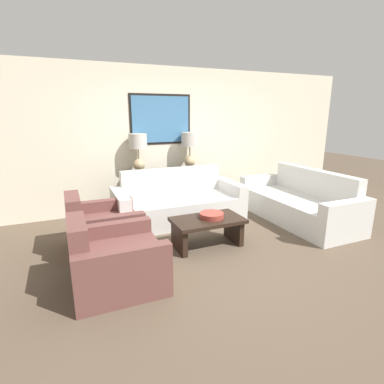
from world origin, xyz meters
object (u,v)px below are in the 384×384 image
object	(u,v)px
armchair_near_back_wall	(102,229)
armchair_near_camera	(115,262)
table_lamp_left	(138,148)
table_lamp_right	(190,146)
coffee_table	(208,226)
couch_by_back_wall	(178,204)
decorative_bowl	(212,215)
console_table	(166,190)
couch_by_side	(299,204)

from	to	relation	value
armchair_near_back_wall	armchair_near_camera	xyz separation A→B (m)	(0.00, -1.01, 0.00)
table_lamp_left	armchair_near_back_wall	size ratio (longest dim) A/B	0.74
table_lamp_right	coffee_table	distance (m)	2.11
armchair_near_back_wall	couch_by_back_wall	bearing A→B (deg)	25.72
coffee_table	armchair_near_camera	bearing A→B (deg)	-159.66
table_lamp_right	couch_by_back_wall	distance (m)	1.25
table_lamp_right	coffee_table	bearing A→B (deg)	-105.51
table_lamp_left	table_lamp_right	world-z (taller)	same
table_lamp_right	table_lamp_left	bearing A→B (deg)	180.00
couch_by_back_wall	armchair_near_camera	world-z (taller)	couch_by_back_wall
table_lamp_right	decorative_bowl	distance (m)	2.02
couch_by_back_wall	decorative_bowl	xyz separation A→B (m)	(0.06, -1.15, 0.15)
coffee_table	decorative_bowl	xyz separation A→B (m)	(0.07, 0.01, 0.15)
table_lamp_left	table_lamp_right	distance (m)	1.00
coffee_table	decorative_bowl	size ratio (longest dim) A/B	2.89
console_table	table_lamp_left	world-z (taller)	table_lamp_left
console_table	armchair_near_camera	xyz separation A→B (m)	(-1.36, -2.33, -0.11)
console_table	armchair_near_back_wall	bearing A→B (deg)	-135.81
table_lamp_left	decorative_bowl	xyz separation A→B (m)	(0.56, -1.81, -0.77)
table_lamp_right	armchair_near_back_wall	xyz separation A→B (m)	(-1.86, -1.32, -0.94)
decorative_bowl	armchair_near_back_wall	xyz separation A→B (m)	(-1.42, 0.49, -0.17)
table_lamp_right	armchair_near_back_wall	world-z (taller)	table_lamp_right
table_lamp_left	armchair_near_camera	size ratio (longest dim) A/B	0.74
armchair_near_camera	table_lamp_left	bearing A→B (deg)	69.74
couch_by_side	armchair_near_back_wall	xyz separation A→B (m)	(-3.29, 0.17, -0.01)
decorative_bowl	armchair_near_camera	size ratio (longest dim) A/B	0.36
table_lamp_left	coffee_table	world-z (taller)	table_lamp_left
coffee_table	armchair_near_camera	world-z (taller)	armchair_near_camera
couch_by_side	decorative_bowl	size ratio (longest dim) A/B	6.42
table_lamp_left	armchair_near_camera	bearing A→B (deg)	-110.26
console_table	coffee_table	world-z (taller)	console_table
couch_by_back_wall	console_table	bearing A→B (deg)	90.00
coffee_table	couch_by_side	bearing A→B (deg)	9.90
couch_by_back_wall	couch_by_side	world-z (taller)	same
couch_by_back_wall	armchair_near_back_wall	distance (m)	1.51
table_lamp_left	coffee_table	distance (m)	2.10
table_lamp_right	decorative_bowl	size ratio (longest dim) A/B	2.03
decorative_bowl	armchair_near_camera	xyz separation A→B (m)	(-1.42, -0.51, -0.17)
couch_by_side	armchair_near_back_wall	bearing A→B (deg)	177.13
coffee_table	table_lamp_left	bearing A→B (deg)	105.22
decorative_bowl	armchair_near_back_wall	size ratio (longest dim) A/B	0.36
console_table	decorative_bowl	distance (m)	1.82
table_lamp_left	armchair_near_camera	xyz separation A→B (m)	(-0.86, -2.33, -0.94)
armchair_near_back_wall	couch_by_side	bearing A→B (deg)	-2.87
table_lamp_left	armchair_near_back_wall	distance (m)	1.83
coffee_table	armchair_near_back_wall	size ratio (longest dim) A/B	1.05
table_lamp_right	coffee_table	xyz separation A→B (m)	(-0.51, -1.83, -0.92)
table_lamp_left	table_lamp_right	bearing A→B (deg)	0.00
table_lamp_left	decorative_bowl	size ratio (longest dim) A/B	2.03
decorative_bowl	armchair_near_camera	world-z (taller)	armchair_near_camera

